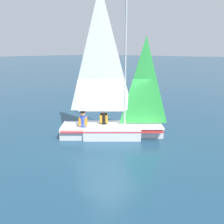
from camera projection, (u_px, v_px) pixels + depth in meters
The scene contains 4 objects.
ground_plane at pixel (112, 136), 9.68m from camera, with size 260.00×260.00×0.00m, color navy.
sailboat_main at pixel (112, 117), 9.44m from camera, with size 4.13×3.77×6.16m.
sailor_helm at pixel (104, 121), 9.71m from camera, with size 0.43×0.42×1.16m.
sailor_crew at pixel (83, 123), 9.33m from camera, with size 0.43×0.42×1.16m.
Camera 1 is at (-5.79, 6.92, 3.65)m, focal length 35.00 mm.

